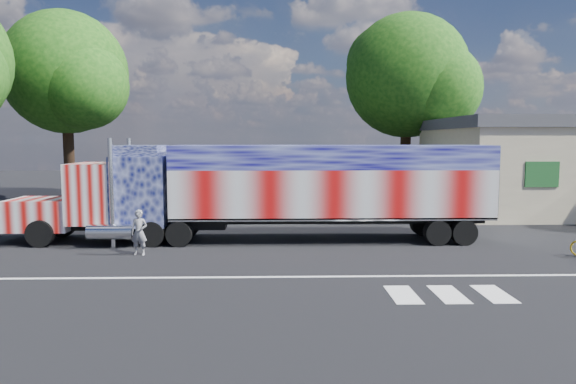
{
  "coord_description": "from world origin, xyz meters",
  "views": [
    {
      "loc": [
        -0.52,
        -17.72,
        4.02
      ],
      "look_at": [
        0.0,
        3.0,
        1.9
      ],
      "focal_mm": 32.0,
      "sensor_mm": 36.0,
      "label": 1
    }
  ],
  "objects_px": {
    "woman": "(139,232)",
    "tree_ne_a": "(409,77)",
    "semi_truck": "(271,188)",
    "tree_nw_a": "(67,73)",
    "coach_bus": "(247,183)"
  },
  "relations": [
    {
      "from": "woman",
      "to": "tree_ne_a",
      "type": "bearing_deg",
      "value": 57.62
    },
    {
      "from": "woman",
      "to": "tree_ne_a",
      "type": "height_order",
      "value": "tree_ne_a"
    },
    {
      "from": "semi_truck",
      "to": "tree_ne_a",
      "type": "distance_m",
      "value": 18.39
    },
    {
      "from": "semi_truck",
      "to": "tree_nw_a",
      "type": "distance_m",
      "value": 20.88
    },
    {
      "from": "woman",
      "to": "tree_nw_a",
      "type": "relative_size",
      "value": 0.13
    },
    {
      "from": "semi_truck",
      "to": "coach_bus",
      "type": "height_order",
      "value": "semi_truck"
    },
    {
      "from": "semi_truck",
      "to": "tree_nw_a",
      "type": "relative_size",
      "value": 1.54
    },
    {
      "from": "semi_truck",
      "to": "tree_nw_a",
      "type": "xyz_separation_m",
      "value": [
        -13.56,
        14.59,
        6.28
      ]
    },
    {
      "from": "tree_ne_a",
      "to": "tree_nw_a",
      "type": "height_order",
      "value": "tree_nw_a"
    },
    {
      "from": "semi_truck",
      "to": "tree_ne_a",
      "type": "height_order",
      "value": "tree_ne_a"
    },
    {
      "from": "tree_ne_a",
      "to": "coach_bus",
      "type": "bearing_deg",
      "value": -143.61
    },
    {
      "from": "coach_bus",
      "to": "tree_nw_a",
      "type": "xyz_separation_m",
      "value": [
        -12.2,
        7.69,
        6.63
      ]
    },
    {
      "from": "tree_ne_a",
      "to": "tree_nw_a",
      "type": "relative_size",
      "value": 1.0
    },
    {
      "from": "semi_truck",
      "to": "tree_ne_a",
      "type": "xyz_separation_m",
      "value": [
        9.21,
        14.69,
        6.15
      ]
    },
    {
      "from": "tree_ne_a",
      "to": "tree_nw_a",
      "type": "bearing_deg",
      "value": -179.75
    }
  ]
}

